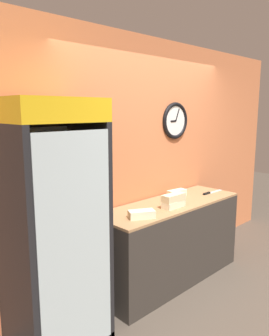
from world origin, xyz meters
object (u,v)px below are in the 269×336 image
(sandwich_flat_left, at_px, (177,193))
(condiment_jar, at_px, (107,205))
(sandwich_stack_bottom, at_px, (173,204))
(sandwich_flat_right, at_px, (142,214))
(chefs_knife, at_px, (210,193))
(beverage_cooler, at_px, (51,215))
(sandwich_stack_middle, at_px, (174,197))

(sandwich_flat_left, height_order, condiment_jar, condiment_jar)
(sandwich_stack_bottom, bearing_deg, sandwich_flat_right, -179.01)
(sandwich_stack_bottom, distance_m, chefs_knife, 0.79)
(beverage_cooler, relative_size, sandwich_stack_middle, 7.21)
(sandwich_stack_bottom, distance_m, condiment_jar, 0.71)
(sandwich_flat_right, distance_m, chefs_knife, 1.28)
(sandwich_flat_left, bearing_deg, condiment_jar, 174.82)
(sandwich_flat_left, distance_m, condiment_jar, 1.01)
(beverage_cooler, distance_m, sandwich_stack_bottom, 1.35)
(sandwich_stack_bottom, height_order, sandwich_flat_right, sandwich_flat_right)
(sandwich_stack_bottom, height_order, sandwich_flat_left, sandwich_flat_left)
(sandwich_flat_left, height_order, sandwich_flat_right, same)
(sandwich_stack_middle, distance_m, condiment_jar, 0.71)
(chefs_knife, bearing_deg, beverage_cooler, 177.39)
(sandwich_flat_right, bearing_deg, sandwich_stack_bottom, 0.99)
(condiment_jar, bearing_deg, sandwich_stack_bottom, -30.29)
(sandwich_stack_bottom, distance_m, sandwich_stack_middle, 0.07)
(sandwich_stack_bottom, xyz_separation_m, sandwich_flat_right, (-0.48, -0.01, 0.00))
(sandwich_flat_left, relative_size, sandwich_flat_right, 0.91)
(condiment_jar, bearing_deg, sandwich_flat_right, -70.78)
(beverage_cooler, distance_m, chefs_knife, 2.14)
(beverage_cooler, bearing_deg, sandwich_flat_left, 3.34)
(sandwich_stack_bottom, bearing_deg, sandwich_stack_middle, 0.00)
(sandwich_stack_middle, bearing_deg, sandwich_flat_right, -179.01)
(sandwich_stack_bottom, xyz_separation_m, condiment_jar, (-0.61, 0.36, 0.04))
(sandwich_flat_right, height_order, condiment_jar, condiment_jar)
(sandwich_stack_middle, bearing_deg, sandwich_flat_left, 34.45)
(beverage_cooler, bearing_deg, condiment_jar, 14.79)
(beverage_cooler, relative_size, sandwich_flat_left, 8.07)
(sandwich_stack_bottom, bearing_deg, beverage_cooler, 172.91)
(sandwich_stack_middle, bearing_deg, condiment_jar, 149.71)
(sandwich_stack_middle, relative_size, condiment_jar, 1.90)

